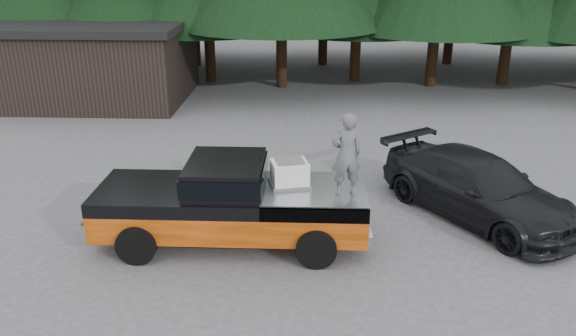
{
  "coord_description": "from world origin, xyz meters",
  "views": [
    {
      "loc": [
        0.37,
        -11.41,
        6.14
      ],
      "look_at": [
        -0.1,
        0.0,
        1.63
      ],
      "focal_mm": 35.0,
      "sensor_mm": 36.0,
      "label": 1
    }
  ],
  "objects_px": {
    "man_on_bed": "(346,154)",
    "pickup_truck": "(232,214)",
    "utility_building": "(90,60)",
    "parked_car": "(478,187)",
    "air_compressor": "(290,174)"
  },
  "relations": [
    {
      "from": "pickup_truck",
      "to": "parked_car",
      "type": "distance_m",
      "value": 5.95
    },
    {
      "from": "air_compressor",
      "to": "man_on_bed",
      "type": "height_order",
      "value": "man_on_bed"
    },
    {
      "from": "utility_building",
      "to": "parked_car",
      "type": "bearing_deg",
      "value": -38.94
    },
    {
      "from": "man_on_bed",
      "to": "parked_car",
      "type": "bearing_deg",
      "value": -164.01
    },
    {
      "from": "man_on_bed",
      "to": "utility_building",
      "type": "xyz_separation_m",
      "value": [
        -10.11,
        12.67,
        -0.54
      ]
    },
    {
      "from": "air_compressor",
      "to": "man_on_bed",
      "type": "xyz_separation_m",
      "value": [
        1.17,
        -0.43,
        0.62
      ]
    },
    {
      "from": "air_compressor",
      "to": "man_on_bed",
      "type": "bearing_deg",
      "value": -33.98
    },
    {
      "from": "pickup_truck",
      "to": "parked_car",
      "type": "xyz_separation_m",
      "value": [
        5.74,
        1.55,
        0.09
      ]
    },
    {
      "from": "pickup_truck",
      "to": "man_on_bed",
      "type": "distance_m",
      "value": 2.89
    },
    {
      "from": "man_on_bed",
      "to": "pickup_truck",
      "type": "bearing_deg",
      "value": -19.53
    },
    {
      "from": "pickup_truck",
      "to": "utility_building",
      "type": "relative_size",
      "value": 0.71
    },
    {
      "from": "air_compressor",
      "to": "utility_building",
      "type": "xyz_separation_m",
      "value": [
        -8.94,
        12.25,
        0.08
      ]
    },
    {
      "from": "air_compressor",
      "to": "utility_building",
      "type": "distance_m",
      "value": 15.17
    },
    {
      "from": "air_compressor",
      "to": "man_on_bed",
      "type": "distance_m",
      "value": 1.39
    },
    {
      "from": "air_compressor",
      "to": "utility_building",
      "type": "bearing_deg",
      "value": 112.31
    }
  ]
}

